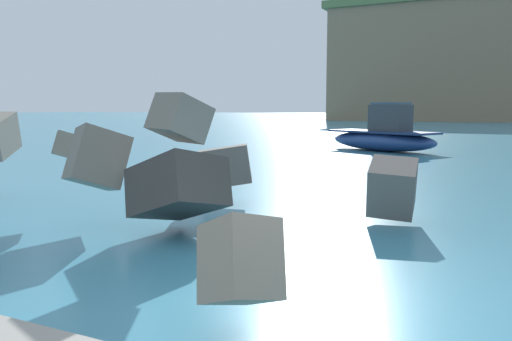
% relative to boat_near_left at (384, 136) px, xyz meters
% --- Properties ---
extents(ground_plane, '(400.00, 400.00, 0.00)m').
position_rel_boat_near_left_xyz_m(ground_plane, '(3.72, -21.07, -0.74)').
color(ground_plane, teal).
extents(breakwater_jetty, '(26.21, 7.83, 2.37)m').
position_rel_boat_near_left_xyz_m(breakwater_jetty, '(5.28, -19.94, 0.32)').
color(breakwater_jetty, '#605B56').
rests_on(breakwater_jetty, ground).
extents(boat_near_left, '(6.28, 4.34, 2.38)m').
position_rel_boat_near_left_xyz_m(boat_near_left, '(0.00, 0.00, 0.00)').
color(boat_near_left, navy).
rests_on(boat_near_left, ground).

